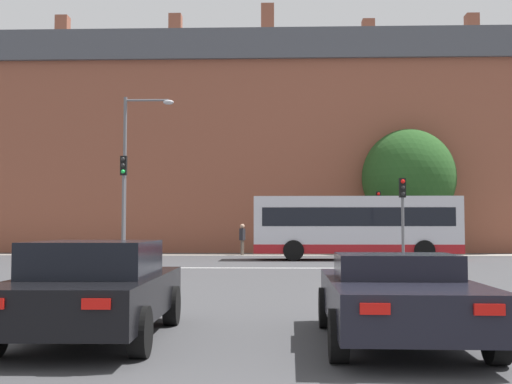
% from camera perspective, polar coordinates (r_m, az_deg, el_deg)
% --- Properties ---
extents(stop_line_strip, '(9.52, 0.30, 0.01)m').
position_cam_1_polar(stop_line_strip, '(25.52, 0.71, -6.77)').
color(stop_line_strip, silver).
rests_on(stop_line_strip, ground_plane).
extents(far_pavement, '(70.58, 2.50, 0.01)m').
position_cam_1_polar(far_pavement, '(37.86, 1.07, -5.59)').
color(far_pavement, gray).
rests_on(far_pavement, ground_plane).
extents(brick_civic_building, '(46.48, 14.83, 17.13)m').
position_cam_1_polar(brick_civic_building, '(48.01, -3.11, 3.57)').
color(brick_civic_building, brown).
rests_on(brick_civic_building, ground_plane).
extents(car_saloon_left, '(2.11, 4.39, 1.41)m').
position_cam_1_polar(car_saloon_left, '(9.63, -14.14, -8.31)').
color(car_saloon_left, black).
rests_on(car_saloon_left, ground_plane).
extents(car_roadster_right, '(2.13, 4.40, 1.23)m').
position_cam_1_polar(car_roadster_right, '(9.24, 12.46, -9.06)').
color(car_roadster_right, black).
rests_on(car_roadster_right, ground_plane).
extents(bus_crossing_lead, '(10.06, 2.67, 3.12)m').
position_cam_1_polar(bus_crossing_lead, '(32.28, 8.83, -3.01)').
color(bus_crossing_lead, silver).
rests_on(bus_crossing_lead, ground_plane).
extents(traffic_light_near_left, '(0.26, 0.31, 4.56)m').
position_cam_1_polar(traffic_light_near_left, '(26.96, -11.71, -0.05)').
color(traffic_light_near_left, slate).
rests_on(traffic_light_near_left, ground_plane).
extents(traffic_light_far_right, '(0.26, 0.31, 3.67)m').
position_cam_1_polar(traffic_light_far_right, '(37.50, 10.83, -1.76)').
color(traffic_light_far_right, slate).
rests_on(traffic_light_far_right, ground_plane).
extents(traffic_light_near_right, '(0.26, 0.31, 3.64)m').
position_cam_1_polar(traffic_light_near_right, '(27.10, 12.91, -1.25)').
color(traffic_light_near_right, slate).
rests_on(traffic_light_near_right, ground_plane).
extents(street_lamp_junction, '(2.36, 0.36, 7.71)m').
position_cam_1_polar(street_lamp_junction, '(30.47, -10.88, 2.72)').
color(street_lamp_junction, slate).
rests_on(street_lamp_junction, ground_plane).
extents(pedestrian_waiting, '(0.34, 0.45, 1.81)m').
position_cam_1_polar(pedestrian_waiting, '(37.26, -1.23, -3.99)').
color(pedestrian_waiting, brown).
rests_on(pedestrian_waiting, ground_plane).
extents(tree_by_building, '(5.68, 5.68, 7.50)m').
position_cam_1_polar(tree_by_building, '(42.91, 13.74, 0.80)').
color(tree_by_building, '#4C3823').
rests_on(tree_by_building, ground_plane).
extents(tree_kerbside, '(5.73, 5.73, 7.69)m').
position_cam_1_polar(tree_kerbside, '(40.71, 13.41, 1.24)').
color(tree_kerbside, '#4C3823').
rests_on(tree_kerbside, ground_plane).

